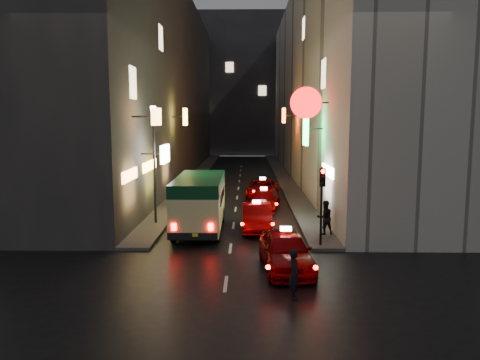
{
  "coord_description": "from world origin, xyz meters",
  "views": [
    {
      "loc": [
        0.75,
        -11.66,
        5.71
      ],
      "look_at": [
        0.35,
        13.0,
        2.48
      ],
      "focal_mm": 35.0,
      "sensor_mm": 36.0,
      "label": 1
    }
  ],
  "objects_px": {
    "taxi_near": "(286,247)",
    "lamp_post": "(154,157)",
    "minibus": "(200,197)",
    "traffic_light": "(322,189)",
    "pedestrian_crossing": "(294,271)"
  },
  "relations": [
    {
      "from": "traffic_light",
      "to": "lamp_post",
      "type": "distance_m",
      "value": 9.42
    },
    {
      "from": "minibus",
      "to": "lamp_post",
      "type": "xyz_separation_m",
      "value": [
        -2.53,
        1.38,
        1.95
      ]
    },
    {
      "from": "minibus",
      "to": "traffic_light",
      "type": "height_order",
      "value": "traffic_light"
    },
    {
      "from": "taxi_near",
      "to": "pedestrian_crossing",
      "type": "height_order",
      "value": "taxi_near"
    },
    {
      "from": "minibus",
      "to": "traffic_light",
      "type": "relative_size",
      "value": 1.87
    },
    {
      "from": "traffic_light",
      "to": "lamp_post",
      "type": "bearing_deg",
      "value": 151.09
    },
    {
      "from": "lamp_post",
      "to": "minibus",
      "type": "bearing_deg",
      "value": -28.56
    },
    {
      "from": "minibus",
      "to": "lamp_post",
      "type": "bearing_deg",
      "value": 151.44
    },
    {
      "from": "taxi_near",
      "to": "minibus",
      "type": "bearing_deg",
      "value": 122.78
    },
    {
      "from": "pedestrian_crossing",
      "to": "traffic_light",
      "type": "bearing_deg",
      "value": -20.19
    },
    {
      "from": "minibus",
      "to": "taxi_near",
      "type": "xyz_separation_m",
      "value": [
        3.88,
        -6.02,
        -0.9
      ]
    },
    {
      "from": "taxi_near",
      "to": "lamp_post",
      "type": "xyz_separation_m",
      "value": [
        -6.41,
        7.4,
        2.85
      ]
    },
    {
      "from": "traffic_light",
      "to": "lamp_post",
      "type": "relative_size",
      "value": 0.56
    },
    {
      "from": "taxi_near",
      "to": "lamp_post",
      "type": "height_order",
      "value": "lamp_post"
    },
    {
      "from": "lamp_post",
      "to": "traffic_light",
      "type": "bearing_deg",
      "value": -28.91
    }
  ]
}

